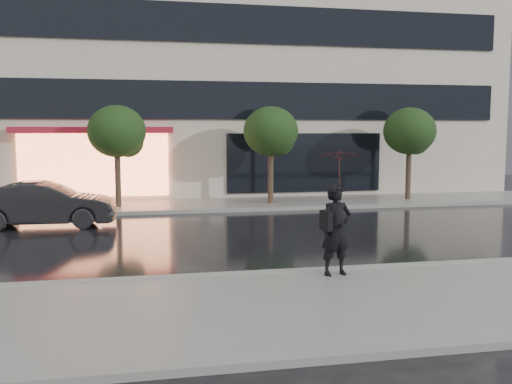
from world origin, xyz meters
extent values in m
plane|color=black|center=(0.00, 0.00, 0.00)|extent=(120.00, 120.00, 0.00)
cube|color=slate|center=(0.00, -3.25, 0.06)|extent=(60.00, 4.50, 0.12)
cube|color=slate|center=(0.00, 10.25, 0.06)|extent=(60.00, 3.50, 0.12)
cube|color=gray|center=(0.00, -1.00, 0.07)|extent=(60.00, 0.25, 0.14)
cube|color=gray|center=(0.00, 8.50, 0.07)|extent=(60.00, 0.25, 0.14)
cube|color=beige|center=(0.00, 18.00, 9.00)|extent=(30.00, 12.00, 18.00)
cube|color=black|center=(0.00, 11.94, 4.30)|extent=(28.00, 0.12, 1.60)
cube|color=black|center=(0.00, 11.94, 7.50)|extent=(28.00, 0.12, 1.60)
cube|color=#FF8C59|center=(-4.00, 11.92, 1.60)|extent=(6.00, 0.10, 2.60)
cube|color=maroon|center=(-4.00, 11.59, 3.05)|extent=(6.40, 0.70, 0.25)
cube|color=black|center=(5.00, 11.94, 1.60)|extent=(7.00, 0.10, 2.60)
cube|color=#4C4C54|center=(26.00, 28.00, 8.00)|extent=(12.00, 12.00, 16.00)
cylinder|color=#33261C|center=(-3.00, 10.00, 1.10)|extent=(0.22, 0.22, 2.20)
ellipsoid|color=black|center=(-3.00, 10.00, 3.00)|extent=(2.20, 2.20, 1.98)
sphere|color=black|center=(-2.60, 10.20, 2.60)|extent=(1.20, 1.20, 1.20)
cylinder|color=#33261C|center=(3.00, 10.00, 1.10)|extent=(0.22, 0.22, 2.20)
ellipsoid|color=black|center=(3.00, 10.00, 3.00)|extent=(2.20, 2.20, 1.98)
sphere|color=black|center=(3.40, 10.20, 2.60)|extent=(1.20, 1.20, 1.20)
cylinder|color=#33261C|center=(9.00, 10.00, 1.10)|extent=(0.22, 0.22, 2.20)
ellipsoid|color=black|center=(9.00, 10.00, 3.00)|extent=(2.20, 2.20, 1.98)
sphere|color=black|center=(9.40, 10.20, 2.60)|extent=(1.20, 1.20, 1.20)
imported|color=black|center=(-5.13, 6.44, 0.72)|extent=(4.41, 1.70, 1.43)
imported|color=black|center=(1.74, -1.50, 1.05)|extent=(0.75, 0.56, 1.85)
imported|color=#400B10|center=(1.80, -1.49, 2.23)|extent=(1.13, 1.15, 0.89)
cylinder|color=black|center=(1.80, -1.49, 1.73)|extent=(0.02, 0.02, 0.93)
cube|color=black|center=(1.48, -1.61, 1.27)|extent=(0.19, 0.36, 0.40)
camera|label=1|loc=(-2.12, -12.35, 3.08)|focal=40.00mm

